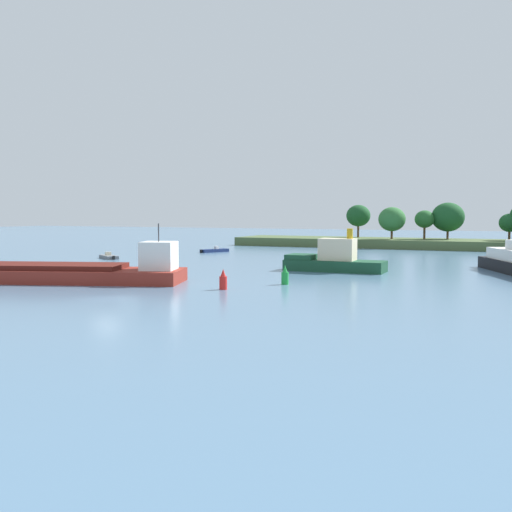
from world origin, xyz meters
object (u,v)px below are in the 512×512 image
object	(u,v)px
cargo_barge	(41,272)
tugboat	(333,260)
fishing_skiff	(109,257)
channel_buoy_red	(223,281)
channel_buoy_green	(285,276)
small_motorboat	(214,250)

from	to	relation	value
cargo_barge	tugboat	size ratio (longest dim) A/B	2.54
cargo_barge	fishing_skiff	bearing A→B (deg)	115.40
tugboat	channel_buoy_red	size ratio (longest dim) A/B	6.39
fishing_skiff	channel_buoy_green	bearing A→B (deg)	-28.11
fishing_skiff	cargo_barge	bearing A→B (deg)	-64.60
cargo_barge	tugboat	xyz separation A→B (m)	(23.82, 22.69, 0.32)
small_motorboat	channel_buoy_green	world-z (taller)	channel_buoy_green
channel_buoy_red	channel_buoy_green	world-z (taller)	same
tugboat	fishing_skiff	world-z (taller)	tugboat
small_motorboat	cargo_barge	bearing A→B (deg)	-83.38
channel_buoy_green	tugboat	bearing A→B (deg)	88.81
fishing_skiff	channel_buoy_red	world-z (taller)	channel_buoy_red
channel_buoy_red	tugboat	bearing A→B (deg)	79.11
cargo_barge	tugboat	distance (m)	32.90
small_motorboat	channel_buoy_red	distance (m)	51.75
fishing_skiff	channel_buoy_red	size ratio (longest dim) A/B	2.55
cargo_barge	channel_buoy_green	size ratio (longest dim) A/B	16.21
small_motorboat	channel_buoy_red	xyz separation A→B (m)	(25.32, -45.13, 0.52)
channel_buoy_red	fishing_skiff	bearing A→B (deg)	142.23
small_motorboat	fishing_skiff	size ratio (longest dim) A/B	1.14
cargo_barge	fishing_skiff	size ratio (longest dim) A/B	6.35
tugboat	channel_buoy_red	world-z (taller)	tugboat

